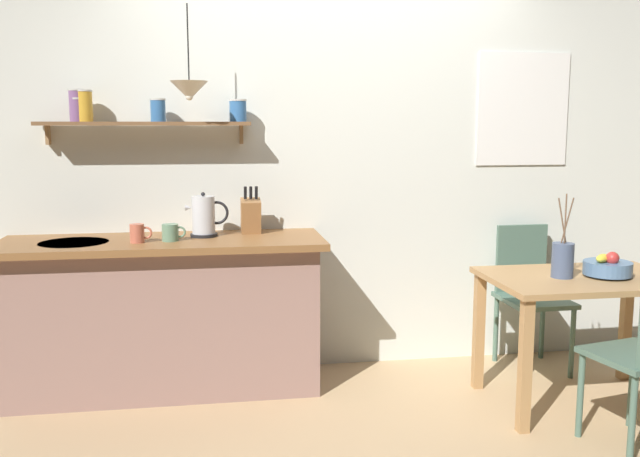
{
  "coord_description": "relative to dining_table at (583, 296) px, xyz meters",
  "views": [
    {
      "loc": [
        -0.74,
        -3.69,
        1.55
      ],
      "look_at": [
        -0.1,
        0.25,
        0.95
      ],
      "focal_mm": 38.99,
      "sensor_mm": 36.0,
      "label": 1
    }
  ],
  "objects": [
    {
      "name": "ground_plane",
      "position": [
        -1.29,
        0.25,
        -0.61
      ],
      "size": [
        14.0,
        14.0,
        0.0
      ],
      "primitive_type": "plane",
      "color": "tan"
    },
    {
      "name": "back_wall",
      "position": [
        -1.08,
        0.9,
        0.74
      ],
      "size": [
        6.8,
        0.11,
        2.7
      ],
      "color": "silver",
      "rests_on": "ground_plane"
    },
    {
      "name": "kitchen_counter",
      "position": [
        -2.29,
        0.57,
        -0.16
      ],
      "size": [
        1.83,
        0.63,
        0.9
      ],
      "color": "gray",
      "rests_on": "ground_plane"
    },
    {
      "name": "wall_shelf",
      "position": [
        -2.42,
        0.74,
        0.99
      ],
      "size": [
        1.22,
        0.2,
        0.32
      ],
      "color": "brown"
    },
    {
      "name": "dining_table",
      "position": [
        0.0,
        0.0,
        0.0
      ],
      "size": [
        1.04,
        0.71,
        0.73
      ],
      "color": "tan",
      "rests_on": "ground_plane"
    },
    {
      "name": "dining_chair_far",
      "position": [
        -0.01,
        0.63,
        -0.11
      ],
      "size": [
        0.4,
        0.44,
        0.9
      ],
      "color": "#4C6B5B",
      "rests_on": "ground_plane"
    },
    {
      "name": "fruit_bowl",
      "position": [
        0.12,
        -0.04,
        0.17
      ],
      "size": [
        0.26,
        0.26,
        0.14
      ],
      "color": "#51759E",
      "rests_on": "dining_table"
    },
    {
      "name": "twig_vase",
      "position": [
        -0.14,
        -0.01,
        0.21
      ],
      "size": [
        0.12,
        0.12,
        0.46
      ],
      "color": "#475675",
      "rests_on": "dining_table"
    },
    {
      "name": "electric_kettle",
      "position": [
        -2.05,
        0.62,
        0.41
      ],
      "size": [
        0.25,
        0.16,
        0.26
      ],
      "color": "black",
      "rests_on": "kitchen_counter"
    },
    {
      "name": "knife_block",
      "position": [
        -1.77,
        0.7,
        0.4
      ],
      "size": [
        0.12,
        0.16,
        0.29
      ],
      "color": "#9E6B3D",
      "rests_on": "kitchen_counter"
    },
    {
      "name": "coffee_mug_by_sink",
      "position": [
        -2.41,
        0.46,
        0.34
      ],
      "size": [
        0.12,
        0.08,
        0.1
      ],
      "color": "#C6664C",
      "rests_on": "kitchen_counter"
    },
    {
      "name": "coffee_mug_spare",
      "position": [
        -2.23,
        0.49,
        0.34
      ],
      "size": [
        0.13,
        0.09,
        0.1
      ],
      "color": "slate",
      "rests_on": "kitchen_counter"
    },
    {
      "name": "pendant_lamp",
      "position": [
        -2.11,
        0.55,
        1.12
      ],
      "size": [
        0.21,
        0.21,
        0.52
      ],
      "color": "black"
    }
  ]
}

